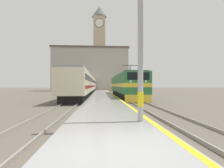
{
  "coord_description": "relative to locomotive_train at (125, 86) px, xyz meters",
  "views": [
    {
      "loc": [
        -0.4,
        -4.34,
        1.87
      ],
      "look_at": [
        1.76,
        27.27,
        2.1
      ],
      "focal_mm": 28.0,
      "sensor_mm": 36.0,
      "label": 1
    }
  ],
  "objects": [
    {
      "name": "passenger_train",
      "position": [
        -6.74,
        15.49,
        0.18
      ],
      "size": [
        2.92,
        54.71,
        3.68
      ],
      "color": "black",
      "rests_on": "ground"
    },
    {
      "name": "locomotive_train",
      "position": [
        0.0,
        0.0,
        0.0
      ],
      "size": [
        2.92,
        19.97,
        4.51
      ],
      "color": "black",
      "rests_on": "ground"
    },
    {
      "name": "rail_track_near",
      "position": [
        0.0,
        1.81,
        -1.78
      ],
      "size": [
        2.83,
        140.0,
        0.16
      ],
      "color": "#60564C",
      "rests_on": "ground"
    },
    {
      "name": "catenary_mast",
      "position": [
        -2.17,
        -20.6,
        2.76
      ],
      "size": [
        2.59,
        0.24,
        8.2
      ],
      "color": "#9E9EA3",
      "rests_on": "platform"
    },
    {
      "name": "station_building",
      "position": [
        -7.06,
        30.98,
        5.36
      ],
      "size": [
        24.93,
        7.76,
        14.29
      ],
      "color": "#A8A399",
      "rests_on": "ground"
    },
    {
      "name": "clock_tower",
      "position": [
        -4.2,
        38.66,
        14.99
      ],
      "size": [
        5.48,
        5.48,
        31.76
      ],
      "color": "tan",
      "rests_on": "ground"
    },
    {
      "name": "platform",
      "position": [
        -3.51,
        1.81,
        -1.61
      ],
      "size": [
        3.59,
        140.0,
        0.41
      ],
      "color": "#999999",
      "rests_on": "ground"
    },
    {
      "name": "rail_track_far",
      "position": [
        -6.74,
        1.81,
        -1.78
      ],
      "size": [
        2.83,
        140.0,
        0.16
      ],
      "color": "#60564C",
      "rests_on": "ground"
    },
    {
      "name": "ground_plane",
      "position": [
        -3.51,
        6.81,
        -1.81
      ],
      "size": [
        200.0,
        200.0,
        0.0
      ],
      "primitive_type": "plane",
      "color": "#60564C"
    }
  ]
}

